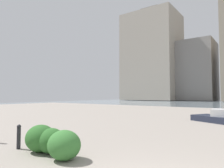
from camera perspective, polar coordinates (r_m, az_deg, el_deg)
The scene contains 7 objects.
building_annex at distance 71.24m, azimuth 22.33°, elevation 3.30°, with size 11.53×12.68×18.53m.
building_highrise at distance 73.19m, azimuth 11.14°, elevation 7.41°, with size 17.76×14.72×31.82m.
bollard_near at distance 7.33m, azimuth -24.55°, elevation -13.07°, with size 0.13×0.13×0.77m.
shrub_low at distance 6.48m, azimuth -16.59°, elevation -14.90°, with size 0.86×0.78×0.73m.
shrub_round at distance 5.76m, azimuth -13.18°, elevation -16.23°, with size 0.92×0.83×0.78m.
shrub_wide at distance 6.73m, azimuth -19.28°, elevation -14.08°, with size 0.95×0.86×0.81m.
boat at distance 14.36m, azimuth 28.75°, elevation -8.65°, with size 4.05×3.15×0.95m.
Camera 1 is at (-1.18, 2.87, 1.72)m, focal length 32.82 mm.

